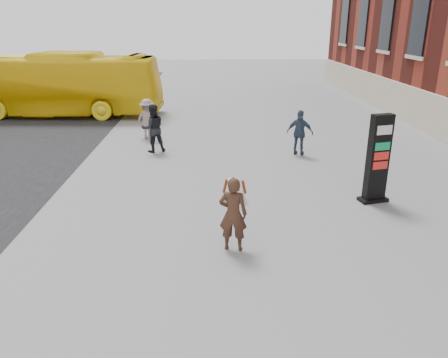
{
  "coord_description": "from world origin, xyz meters",
  "views": [
    {
      "loc": [
        -0.37,
        -9.38,
        4.81
      ],
      "look_at": [
        -0.07,
        0.25,
        1.3
      ],
      "focal_mm": 35.0,
      "sensor_mm": 36.0,
      "label": 1
    }
  ],
  "objects_px": {
    "bus": "(48,84)",
    "pedestrian_a": "(153,128)",
    "info_pylon": "(378,159)",
    "woman": "(233,213)",
    "pedestrian_b": "(148,119)",
    "pedestrian_c": "(300,133)"
  },
  "relations": [
    {
      "from": "bus",
      "to": "pedestrian_a",
      "type": "height_order",
      "value": "bus"
    },
    {
      "from": "info_pylon",
      "to": "bus",
      "type": "height_order",
      "value": "bus"
    },
    {
      "from": "woman",
      "to": "pedestrian_b",
      "type": "distance_m",
      "value": 10.3
    },
    {
      "from": "info_pylon",
      "to": "woman",
      "type": "bearing_deg",
      "value": -161.64
    },
    {
      "from": "pedestrian_a",
      "to": "pedestrian_b",
      "type": "distance_m",
      "value": 2.04
    },
    {
      "from": "pedestrian_a",
      "to": "pedestrian_c",
      "type": "xyz_separation_m",
      "value": [
        5.57,
        -0.59,
        -0.07
      ]
    },
    {
      "from": "info_pylon",
      "to": "bus",
      "type": "relative_size",
      "value": 0.21
    },
    {
      "from": "info_pylon",
      "to": "pedestrian_a",
      "type": "bearing_deg",
      "value": 128.32
    },
    {
      "from": "pedestrian_c",
      "to": "pedestrian_b",
      "type": "bearing_deg",
      "value": -1.01
    },
    {
      "from": "bus",
      "to": "pedestrian_b",
      "type": "bearing_deg",
      "value": -128.24
    },
    {
      "from": "pedestrian_a",
      "to": "pedestrian_c",
      "type": "relative_size",
      "value": 1.08
    },
    {
      "from": "info_pylon",
      "to": "bus",
      "type": "xyz_separation_m",
      "value": [
        -13.15,
        12.32,
        0.41
      ]
    },
    {
      "from": "woman",
      "to": "pedestrian_b",
      "type": "relative_size",
      "value": 0.99
    },
    {
      "from": "pedestrian_a",
      "to": "pedestrian_c",
      "type": "distance_m",
      "value": 5.6
    },
    {
      "from": "woman",
      "to": "pedestrian_b",
      "type": "xyz_separation_m",
      "value": [
        -3.15,
        9.8,
        -0.02
      ]
    },
    {
      "from": "pedestrian_a",
      "to": "bus",
      "type": "bearing_deg",
      "value": -67.21
    },
    {
      "from": "info_pylon",
      "to": "pedestrian_a",
      "type": "height_order",
      "value": "info_pylon"
    },
    {
      "from": "bus",
      "to": "info_pylon",
      "type": "bearing_deg",
      "value": -130.25
    },
    {
      "from": "pedestrian_a",
      "to": "pedestrian_b",
      "type": "height_order",
      "value": "pedestrian_a"
    },
    {
      "from": "pedestrian_b",
      "to": "pedestrian_c",
      "type": "relative_size",
      "value": 1.01
    },
    {
      "from": "bus",
      "to": "pedestrian_b",
      "type": "xyz_separation_m",
      "value": [
        5.89,
        -5.15,
        -0.79
      ]
    },
    {
      "from": "bus",
      "to": "pedestrian_a",
      "type": "distance_m",
      "value": 9.58
    }
  ]
}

